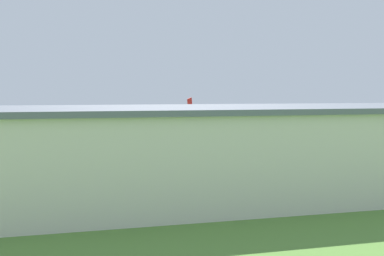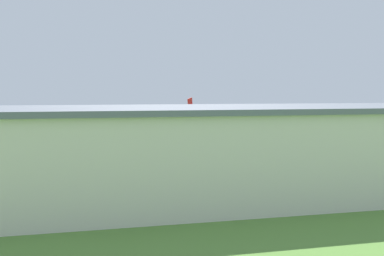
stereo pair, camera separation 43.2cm
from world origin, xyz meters
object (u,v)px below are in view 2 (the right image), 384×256
(person_near_hangar_door, at_px, (318,146))
(biplane, at_px, (200,113))
(car_white, at_px, (315,152))
(person_watching_takeoff, at_px, (348,152))
(person_crossing_taxiway, at_px, (282,147))
(person_by_parked_cars, at_px, (286,153))
(hangar, at_px, (208,152))
(person_at_fence_line, at_px, (285,151))

(person_near_hangar_door, bearing_deg, biplane, -29.25)
(car_white, bearing_deg, person_watching_takeoff, 169.41)
(person_crossing_taxiway, bearing_deg, person_by_parked_cars, 69.67)
(hangar, xyz_separation_m, person_crossing_taxiway, (-14.26, -19.09, -2.33))
(car_white, relative_size, person_near_hangar_door, 2.68)
(hangar, bearing_deg, biplane, -103.34)
(car_white, distance_m, person_near_hangar_door, 5.56)
(person_at_fence_line, distance_m, person_by_parked_cars, 1.89)
(hangar, height_order, person_near_hangar_door, hangar)
(biplane, height_order, person_by_parked_cars, biplane)
(person_by_parked_cars, bearing_deg, car_white, 176.74)
(person_crossing_taxiway, bearing_deg, biplane, -41.91)
(biplane, distance_m, person_at_fence_line, 12.73)
(person_at_fence_line, relative_size, person_watching_takeoff, 1.00)
(biplane, height_order, person_crossing_taxiway, biplane)
(person_by_parked_cars, bearing_deg, person_watching_takeoff, 172.95)
(biplane, xyz_separation_m, person_at_fence_line, (-7.11, 9.87, -3.74))
(person_at_fence_line, bearing_deg, person_by_parked_cars, 67.63)
(biplane, relative_size, car_white, 1.53)
(hangar, xyz_separation_m, person_watching_takeoff, (-19.47, -13.83, -2.36))
(biplane, height_order, person_at_fence_line, biplane)
(biplane, xyz_separation_m, person_watching_takeoff, (-13.23, 12.46, -3.74))
(person_at_fence_line, xyz_separation_m, person_crossing_taxiway, (-0.92, -2.66, 0.03))
(person_near_hangar_door, height_order, person_by_parked_cars, person_near_hangar_door)
(biplane, relative_size, person_by_parked_cars, 4.68)
(car_white, height_order, person_watching_takeoff, person_watching_takeoff)
(car_white, distance_m, person_crossing_taxiway, 4.90)
(hangar, distance_m, person_near_hangar_door, 27.04)
(person_watching_takeoff, bearing_deg, car_white, -10.59)
(person_watching_takeoff, bearing_deg, person_by_parked_cars, -7.05)
(car_white, bearing_deg, person_by_parked_cars, -3.26)
(person_watching_takeoff, bearing_deg, person_near_hangar_door, -84.12)
(person_at_fence_line, bearing_deg, person_near_hangar_door, -153.58)
(hangar, bearing_deg, person_by_parked_cars, -130.71)
(biplane, bearing_deg, person_at_fence_line, 125.78)
(person_near_hangar_door, bearing_deg, person_by_parked_cars, 35.67)
(hangar, relative_size, person_crossing_taxiway, 22.52)
(hangar, bearing_deg, person_crossing_taxiway, -126.77)
(biplane, xyz_separation_m, person_by_parked_cars, (-6.40, 11.61, -3.75))
(person_at_fence_line, distance_m, person_near_hangar_door, 6.22)
(hangar, xyz_separation_m, person_near_hangar_door, (-18.92, -19.19, -2.25))
(hangar, relative_size, car_white, 7.74)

